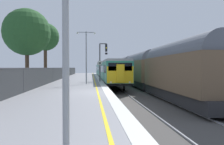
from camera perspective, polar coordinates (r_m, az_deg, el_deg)
The scene contains 9 objects.
ground at distance 16.11m, azimuth 7.02°, elevation -7.10°, with size 17.40×110.00×1.21m.
commuter_train_at_platform at distance 42.35m, azimuth -1.52°, elevation 0.64°, with size 2.83×41.44×3.81m.
freight_train_adjacent_track at distance 30.97m, azimuth 7.44°, elevation 1.02°, with size 2.60×39.76×4.77m.
signal_gantry at distance 29.18m, azimuth -2.64°, elevation 3.95°, with size 1.10×0.24×4.96m.
speed_limit_sign at distance 26.60m, azimuth -3.17°, elevation 1.09°, with size 0.59×0.08×2.58m.
platform_lamp_mid at distance 23.43m, azimuth -6.70°, elevation 5.05°, with size 2.00×0.20×5.55m.
platform_back_fence at distance 16.26m, azimuth -22.03°, elevation -1.75°, with size 0.07×99.00×1.73m.
background_tree_left at distance 29.41m, azimuth -16.98°, elevation 8.62°, with size 3.50×3.50×7.40m.
background_tree_centre at distance 22.73m, azimuth -21.42°, elevation 9.35°, with size 4.46×4.46×7.36m.
Camera 1 is at (-0.81, -15.57, 1.73)m, focal length 35.27 mm.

